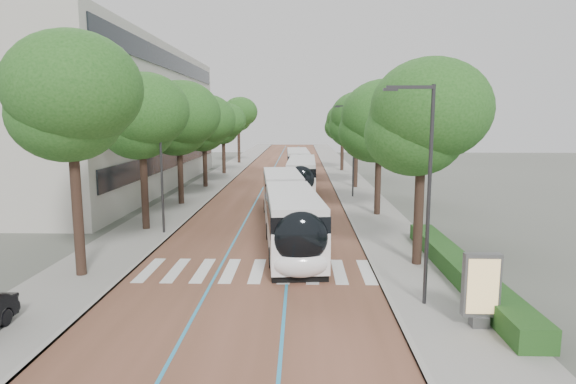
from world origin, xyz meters
The scene contains 20 objects.
ground centered at (0.00, 0.00, 0.00)m, with size 160.00×160.00×0.00m, color #51544C.
road centered at (0.00, 40.00, 0.01)m, with size 11.00×140.00×0.02m, color brown.
sidewalk_left centered at (-7.50, 40.00, 0.06)m, with size 4.00×140.00×0.12m, color gray.
sidewalk_right centered at (7.50, 40.00, 0.06)m, with size 4.00×140.00×0.12m, color gray.
kerb_left centered at (-5.60, 40.00, 0.06)m, with size 0.20×140.00×0.14m, color gray.
kerb_right centered at (5.60, 40.00, 0.06)m, with size 0.20×140.00×0.14m, color gray.
zebra_crossing centered at (0.20, 1.00, 0.03)m, with size 10.55×3.60×0.01m.
lane_line_left centered at (-1.60, 40.00, 0.02)m, with size 0.12×126.00×0.01m, color teal.
lane_line_right centered at (1.60, 40.00, 0.02)m, with size 0.12×126.00×0.01m, color teal.
office_building centered at (-19.47, 28.00, 7.00)m, with size 18.11×40.00×14.00m.
hedge centered at (9.10, 0.00, 0.52)m, with size 1.20×14.00×0.80m, color #1C4718.
streetlight_near centered at (6.62, -3.00, 4.82)m, with size 1.82×0.20×8.00m.
streetlight_far centered at (6.62, 22.00, 4.82)m, with size 1.82×0.20×8.00m.
lamp_post_left centered at (-6.10, 8.00, 4.12)m, with size 0.14×0.14×8.00m, color #2D2D2F.
trees_left centered at (-7.50, 24.07, 6.78)m, with size 6.16×60.48×9.95m.
trees_right centered at (7.70, 20.23, 6.52)m, with size 6.03×47.16×9.07m.
lead_bus centered at (1.41, 7.71, 1.63)m, with size 4.20×18.55×3.20m.
bus_queued_0 centered at (2.27, 24.18, 1.62)m, with size 2.74×12.44×3.20m.
bus_queued_1 centered at (1.85, 37.16, 1.62)m, with size 2.93×12.47×3.20m.
ad_panel centered at (8.10, -4.98, 1.42)m, with size 1.20×0.46×2.49m.
Camera 1 is at (2.17, -20.22, 6.93)m, focal length 30.00 mm.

